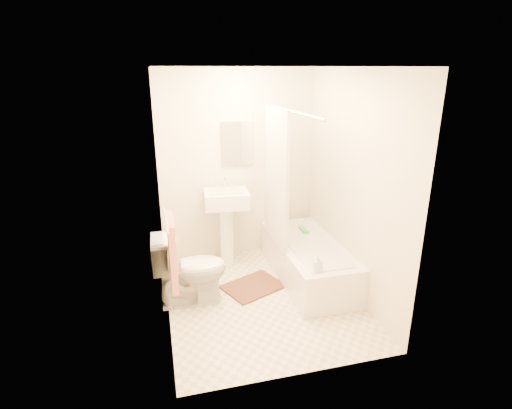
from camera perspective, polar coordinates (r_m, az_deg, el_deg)
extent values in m
plane|color=beige|center=(4.51, 0.81, -13.14)|extent=(2.40, 2.40, 0.00)
plane|color=white|center=(3.82, 0.99, 19.04)|extent=(2.40, 2.40, 0.00)
cube|color=beige|center=(5.13, -2.66, 5.44)|extent=(2.00, 0.02, 2.40)
cube|color=beige|center=(3.87, -13.53, 0.45)|extent=(0.02, 2.40, 2.40)
cube|color=beige|center=(4.36, 13.67, 2.52)|extent=(0.02, 2.40, 2.40)
cube|color=white|center=(5.05, -2.66, 8.70)|extent=(0.40, 0.03, 0.55)
cylinder|color=silver|center=(4.03, 4.80, 13.26)|extent=(0.03, 1.70, 0.03)
cube|color=silver|center=(4.54, 2.89, 3.92)|extent=(0.04, 0.80, 1.55)
cylinder|color=silver|center=(3.67, -12.68, -2.17)|extent=(0.02, 0.60, 0.02)
cube|color=#CC7266|center=(3.79, -11.88, -6.65)|extent=(0.06, 0.45, 0.66)
cylinder|color=white|center=(4.16, -12.09, -5.51)|extent=(0.11, 0.12, 0.12)
imported|color=silver|center=(4.32, -9.40, -9.15)|extent=(0.78, 0.44, 0.76)
cube|color=#4E2622|center=(4.69, -0.41, -11.61)|extent=(0.78, 0.70, 0.02)
imported|color=white|center=(4.08, 8.81, -8.31)|extent=(0.09, 0.09, 0.18)
cube|color=green|center=(5.04, 6.82, -3.65)|extent=(0.06, 0.21, 0.04)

